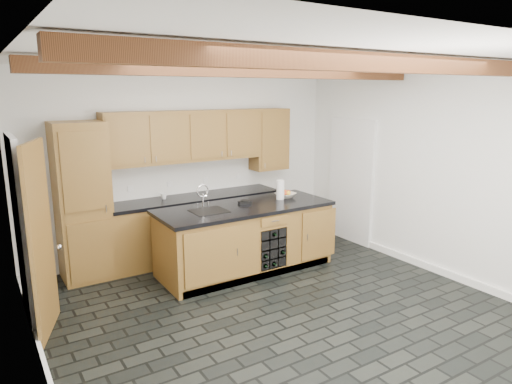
{
  "coord_description": "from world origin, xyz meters",
  "views": [
    {
      "loc": [
        -2.82,
        -3.95,
        2.47
      ],
      "look_at": [
        0.17,
        0.8,
        1.23
      ],
      "focal_mm": 32.0,
      "sensor_mm": 36.0,
      "label": 1
    }
  ],
  "objects_px": {
    "island": "(246,238)",
    "kitchen_scale": "(245,202)",
    "paper_towel": "(280,190)",
    "fruit_bowl": "(286,195)"
  },
  "relations": [
    {
      "from": "island",
      "to": "fruit_bowl",
      "type": "distance_m",
      "value": 0.92
    },
    {
      "from": "fruit_bowl",
      "to": "kitchen_scale",
      "type": "bearing_deg",
      "value": -178.71
    },
    {
      "from": "fruit_bowl",
      "to": "paper_towel",
      "type": "distance_m",
      "value": 0.17
    },
    {
      "from": "kitchen_scale",
      "to": "paper_towel",
      "type": "bearing_deg",
      "value": 6.48
    },
    {
      "from": "island",
      "to": "kitchen_scale",
      "type": "bearing_deg",
      "value": 67.86
    },
    {
      "from": "kitchen_scale",
      "to": "paper_towel",
      "type": "height_order",
      "value": "paper_towel"
    },
    {
      "from": "kitchen_scale",
      "to": "fruit_bowl",
      "type": "xyz_separation_m",
      "value": [
        0.72,
        0.02,
        0.01
      ]
    },
    {
      "from": "island",
      "to": "fruit_bowl",
      "type": "relative_size",
      "value": 8.66
    },
    {
      "from": "kitchen_scale",
      "to": "paper_towel",
      "type": "xyz_separation_m",
      "value": [
        0.59,
        -0.03,
        0.12
      ]
    },
    {
      "from": "kitchen_scale",
      "to": "fruit_bowl",
      "type": "height_order",
      "value": "fruit_bowl"
    }
  ]
}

